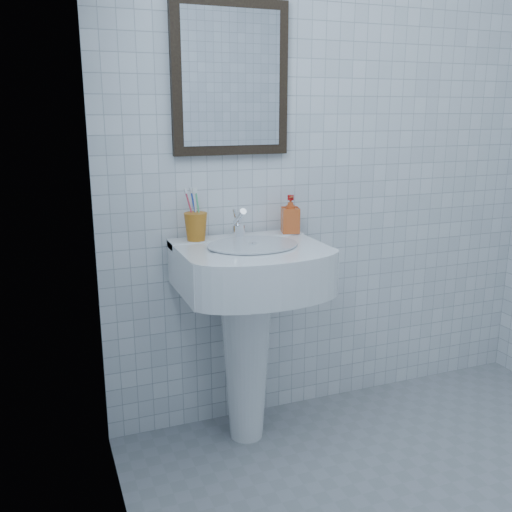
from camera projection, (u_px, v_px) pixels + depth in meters
name	position (u px, v px, depth m)	size (l,w,h in m)	color
wall_back	(336.00, 149.00, 2.61)	(2.20, 0.02, 2.50)	white
wall_left	(146.00, 200.00, 1.14)	(0.02, 2.40, 2.50)	white
washbasin	(248.00, 310.00, 2.40)	(0.59, 0.43, 0.91)	white
faucet	(239.00, 225.00, 2.41)	(0.05, 0.12, 0.13)	white
toothbrush_cup	(196.00, 227.00, 2.36)	(0.10, 0.10, 0.12)	#C26F1B
soap_dispenser	(290.00, 214.00, 2.50)	(0.07, 0.08, 0.17)	red
wall_mirror	(231.00, 78.00, 2.34)	(0.50, 0.04, 0.62)	black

